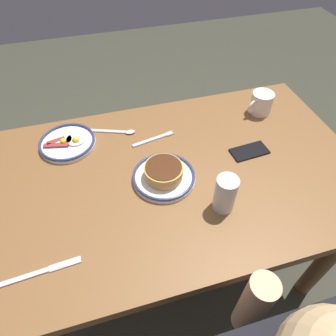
# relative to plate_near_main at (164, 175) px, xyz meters

# --- Properties ---
(ground_plane) EXTENTS (6.00, 6.00, 0.00)m
(ground_plane) POSITION_rel_plate_near_main_xyz_m (-0.08, -0.02, -0.76)
(ground_plane) COLOR #3A3A2E
(dining_table) EXTENTS (1.34, 0.84, 0.73)m
(dining_table) POSITION_rel_plate_near_main_xyz_m (-0.08, -0.02, -0.13)
(dining_table) COLOR brown
(dining_table) RESTS_ON ground_plane
(plate_near_main) EXTENTS (0.22, 0.22, 0.06)m
(plate_near_main) POSITION_rel_plate_near_main_xyz_m (0.00, 0.00, 0.00)
(plate_near_main) COLOR white
(plate_near_main) RESTS_ON dining_table
(plate_center_pancakes) EXTENTS (0.22, 0.22, 0.04)m
(plate_center_pancakes) POSITION_rel_plate_near_main_xyz_m (0.32, -0.28, -0.01)
(plate_center_pancakes) COLOR white
(plate_center_pancakes) RESTS_ON dining_table
(coffee_mug) EXTENTS (0.12, 0.09, 0.10)m
(coffee_mug) POSITION_rel_plate_near_main_xyz_m (-0.51, -0.26, 0.02)
(coffee_mug) COLOR white
(coffee_mug) RESTS_ON dining_table
(drinking_glass) EXTENTS (0.07, 0.07, 0.13)m
(drinking_glass) POSITION_rel_plate_near_main_xyz_m (-0.15, 0.17, 0.04)
(drinking_glass) COLOR silver
(drinking_glass) RESTS_ON dining_table
(cell_phone) EXTENTS (0.15, 0.08, 0.01)m
(cell_phone) POSITION_rel_plate_near_main_xyz_m (-0.36, -0.04, -0.02)
(cell_phone) COLOR black
(cell_phone) RESTS_ON dining_table
(fork_near) EXTENTS (0.18, 0.05, 0.01)m
(fork_near) POSITION_rel_plate_near_main_xyz_m (-0.02, -0.21, -0.02)
(fork_near) COLOR silver
(fork_near) RESTS_ON dining_table
(butter_knife) EXTENTS (0.22, 0.03, 0.01)m
(butter_knife) POSITION_rel_plate_near_main_xyz_m (0.42, 0.24, -0.02)
(butter_knife) COLOR silver
(butter_knife) RESTS_ON dining_table
(tea_spoon) EXTENTS (0.18, 0.08, 0.01)m
(tea_spoon) POSITION_rel_plate_near_main_xyz_m (0.11, -0.29, -0.02)
(tea_spoon) COLOR silver
(tea_spoon) RESTS_ON dining_table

